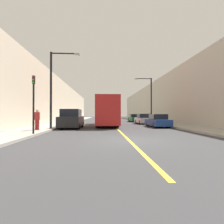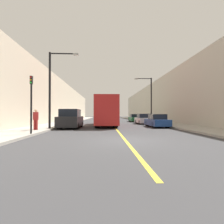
{
  "view_description": "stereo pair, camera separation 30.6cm",
  "coord_description": "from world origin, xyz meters",
  "px_view_note": "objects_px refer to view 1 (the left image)",
  "views": [
    {
      "loc": [
        -1.49,
        -9.63,
        1.46
      ],
      "look_at": [
        0.09,
        18.38,
        1.8
      ],
      "focal_mm": 28.0,
      "sensor_mm": 36.0,
      "label": 1
    },
    {
      "loc": [
        -1.18,
        -9.64,
        1.46
      ],
      "look_at": [
        0.09,
        18.38,
        1.8
      ],
      "focal_mm": 28.0,
      "sensor_mm": 36.0,
      "label": 2
    }
  ],
  "objects_px": {
    "parked_suv_left": "(72,119)",
    "traffic_light": "(33,102)",
    "street_lamp_right": "(150,97)",
    "pedestrian": "(37,119)",
    "car_right_mid": "(143,119)",
    "bus": "(107,111)",
    "street_lamp_left": "(54,84)",
    "car_right_far": "(134,118)",
    "car_right_near": "(157,121)"
  },
  "relations": [
    {
      "from": "car_right_mid",
      "to": "street_lamp_left",
      "type": "height_order",
      "value": "street_lamp_left"
    },
    {
      "from": "parked_suv_left",
      "to": "traffic_light",
      "type": "bearing_deg",
      "value": -102.05
    },
    {
      "from": "street_lamp_right",
      "to": "pedestrian",
      "type": "relative_size",
      "value": 4.05
    },
    {
      "from": "car_right_near",
      "to": "street_lamp_right",
      "type": "bearing_deg",
      "value": 81.31
    },
    {
      "from": "car_right_mid",
      "to": "traffic_light",
      "type": "relative_size",
      "value": 1.22
    },
    {
      "from": "street_lamp_right",
      "to": "pedestrian",
      "type": "height_order",
      "value": "street_lamp_right"
    },
    {
      "from": "car_right_far",
      "to": "car_right_mid",
      "type": "bearing_deg",
      "value": -89.15
    },
    {
      "from": "bus",
      "to": "traffic_light",
      "type": "xyz_separation_m",
      "value": [
        -5.12,
        -10.29,
        0.45
      ]
    },
    {
      "from": "parked_suv_left",
      "to": "car_right_near",
      "type": "xyz_separation_m",
      "value": [
        9.45,
        1.12,
        -0.24
      ]
    },
    {
      "from": "bus",
      "to": "car_right_far",
      "type": "bearing_deg",
      "value": 62.65
    },
    {
      "from": "car_right_near",
      "to": "street_lamp_left",
      "type": "distance_m",
      "value": 11.74
    },
    {
      "from": "car_right_mid",
      "to": "car_right_far",
      "type": "distance_m",
      "value": 6.97
    },
    {
      "from": "street_lamp_left",
      "to": "traffic_light",
      "type": "bearing_deg",
      "value": -92.12
    },
    {
      "from": "car_right_mid",
      "to": "street_lamp_right",
      "type": "height_order",
      "value": "street_lamp_right"
    },
    {
      "from": "parked_suv_left",
      "to": "car_right_mid",
      "type": "xyz_separation_m",
      "value": [
        9.37,
        7.52,
        -0.22
      ]
    },
    {
      "from": "car_right_near",
      "to": "car_right_mid",
      "type": "height_order",
      "value": "car_right_mid"
    },
    {
      "from": "bus",
      "to": "car_right_mid",
      "type": "xyz_separation_m",
      "value": [
        5.64,
        3.74,
        -1.14
      ]
    },
    {
      "from": "car_right_far",
      "to": "street_lamp_left",
      "type": "relative_size",
      "value": 0.66
    },
    {
      "from": "pedestrian",
      "to": "bus",
      "type": "bearing_deg",
      "value": 51.7
    },
    {
      "from": "car_right_mid",
      "to": "car_right_far",
      "type": "bearing_deg",
      "value": 90.85
    },
    {
      "from": "traffic_light",
      "to": "street_lamp_right",
      "type": "bearing_deg",
      "value": 51.29
    },
    {
      "from": "car_right_mid",
      "to": "pedestrian",
      "type": "relative_size",
      "value": 2.75
    },
    {
      "from": "car_right_near",
      "to": "car_right_mid",
      "type": "bearing_deg",
      "value": 90.72
    },
    {
      "from": "bus",
      "to": "car_right_far",
      "type": "height_order",
      "value": "bus"
    },
    {
      "from": "street_lamp_left",
      "to": "car_right_far",
      "type": "bearing_deg",
      "value": 57.87
    },
    {
      "from": "bus",
      "to": "street_lamp_left",
      "type": "height_order",
      "value": "street_lamp_left"
    },
    {
      "from": "car_right_near",
      "to": "car_right_mid",
      "type": "distance_m",
      "value": 6.4
    },
    {
      "from": "street_lamp_left",
      "to": "pedestrian",
      "type": "relative_size",
      "value": 4.07
    },
    {
      "from": "car_right_far",
      "to": "traffic_light",
      "type": "relative_size",
      "value": 1.2
    },
    {
      "from": "street_lamp_right",
      "to": "car_right_near",
      "type": "bearing_deg",
      "value": -98.69
    },
    {
      "from": "car_right_near",
      "to": "street_lamp_right",
      "type": "distance_m",
      "value": 8.16
    },
    {
      "from": "bus",
      "to": "street_lamp_left",
      "type": "distance_m",
      "value": 8.14
    },
    {
      "from": "street_lamp_right",
      "to": "pedestrian",
      "type": "bearing_deg",
      "value": -136.45
    },
    {
      "from": "pedestrian",
      "to": "street_lamp_left",
      "type": "bearing_deg",
      "value": 57.32
    },
    {
      "from": "car_right_far",
      "to": "pedestrian",
      "type": "bearing_deg",
      "value": -122.18
    },
    {
      "from": "car_right_mid",
      "to": "parked_suv_left",
      "type": "bearing_deg",
      "value": -141.27
    },
    {
      "from": "traffic_light",
      "to": "bus",
      "type": "bearing_deg",
      "value": 63.54
    },
    {
      "from": "pedestrian",
      "to": "traffic_light",
      "type": "bearing_deg",
      "value": -74.47
    },
    {
      "from": "parked_suv_left",
      "to": "pedestrian",
      "type": "distance_m",
      "value": 4.29
    },
    {
      "from": "street_lamp_left",
      "to": "car_right_near",
      "type": "bearing_deg",
      "value": 17.43
    },
    {
      "from": "car_right_mid",
      "to": "pedestrian",
      "type": "distance_m",
      "value": 16.1
    },
    {
      "from": "car_right_mid",
      "to": "traffic_light",
      "type": "bearing_deg",
      "value": -127.49
    },
    {
      "from": "parked_suv_left",
      "to": "car_right_near",
      "type": "bearing_deg",
      "value": 6.74
    },
    {
      "from": "street_lamp_left",
      "to": "traffic_light",
      "type": "height_order",
      "value": "street_lamp_left"
    },
    {
      "from": "parked_suv_left",
      "to": "car_right_near",
      "type": "relative_size",
      "value": 1.03
    },
    {
      "from": "parked_suv_left",
      "to": "traffic_light",
      "type": "height_order",
      "value": "traffic_light"
    },
    {
      "from": "bus",
      "to": "car_right_near",
      "type": "distance_m",
      "value": 6.41
    },
    {
      "from": "car_right_mid",
      "to": "car_right_far",
      "type": "xyz_separation_m",
      "value": [
        -0.1,
        6.97,
        -0.01
      ]
    },
    {
      "from": "car_right_mid",
      "to": "traffic_light",
      "type": "height_order",
      "value": "traffic_light"
    },
    {
      "from": "street_lamp_left",
      "to": "pedestrian",
      "type": "bearing_deg",
      "value": -122.68
    }
  ]
}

